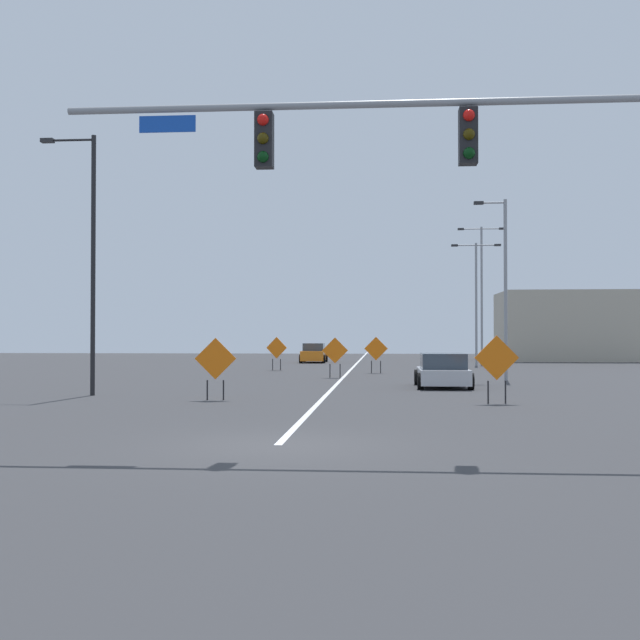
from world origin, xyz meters
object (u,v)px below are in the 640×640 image
street_lamp_near_right (482,285)px  construction_sign_median_far (277,349)px  street_lamp_far_right (90,253)px  car_silver_far (443,371)px  construction_sign_right_lane (335,352)px  street_lamp_mid_right (476,293)px  construction_sign_left_shoulder (215,361)px  traffic_signal_assembly (468,170)px  street_lamp_mid_left (503,281)px  car_orange_mid (314,353)px  construction_sign_median_near (376,350)px  construction_sign_right_shoulder (497,361)px

street_lamp_near_right → construction_sign_median_far: size_ratio=5.01×
street_lamp_far_right → car_silver_far: street_lamp_far_right is taller
construction_sign_right_lane → street_lamp_mid_right: bearing=61.6°
street_lamp_far_right → construction_sign_left_shoulder: bearing=-18.9°
traffic_signal_assembly → construction_sign_left_shoulder: 12.97m
street_lamp_mid_left → construction_sign_left_shoulder: street_lamp_mid_left is taller
car_orange_mid → construction_sign_median_near: bearing=-73.6°
construction_sign_left_shoulder → traffic_signal_assembly: bearing=-55.9°
construction_sign_left_shoulder → construction_sign_median_far: bearing=92.5°
traffic_signal_assembly → street_lamp_near_right: (5.43, 43.12, 0.54)m
construction_sign_median_near → construction_sign_right_shoulder: (3.85, -19.12, 0.05)m
street_lamp_far_right → car_silver_far: bearing=22.8°
traffic_signal_assembly → car_orange_mid: bearing=98.6°
traffic_signal_assembly → car_orange_mid: (-6.87, 45.34, -4.47)m
street_lamp_mid_right → construction_sign_median_far: street_lamp_mid_right is taller
construction_sign_right_lane → construction_sign_median_near: (1.94, 4.88, 0.01)m
traffic_signal_assembly → construction_sign_left_shoulder: size_ratio=5.83×
street_lamp_far_right → street_lamp_mid_right: bearing=59.6°
construction_sign_median_far → car_silver_far: bearing=-59.5°
construction_sign_right_lane → construction_sign_left_shoulder: construction_sign_left_shoulder is taller
construction_sign_median_far → car_orange_mid: (1.01, 13.54, -0.55)m
construction_sign_median_far → construction_sign_right_lane: bearing=-63.5°
street_lamp_mid_left → construction_sign_right_lane: 8.68m
street_lamp_near_right → street_lamp_mid_left: size_ratio=1.19×
construction_sign_right_lane → construction_sign_left_shoulder: size_ratio=0.99×
street_lamp_far_right → construction_sign_median_far: bearing=79.1°
traffic_signal_assembly → street_lamp_far_right: size_ratio=1.29×
traffic_signal_assembly → street_lamp_near_right: bearing=82.8°
street_lamp_near_right → street_lamp_mid_right: street_lamp_near_right is taller
construction_sign_left_shoulder → construction_sign_right_shoulder: 8.81m
street_lamp_mid_right → construction_sign_median_near: size_ratio=4.19×
construction_sign_right_shoulder → car_silver_far: bearing=98.3°
construction_sign_right_shoulder → traffic_signal_assembly: bearing=-100.9°
street_lamp_near_right → construction_sign_right_shoulder: size_ratio=4.77×
street_lamp_near_right → car_orange_mid: bearing=169.8°
street_lamp_far_right → construction_sign_median_near: street_lamp_far_right is taller
street_lamp_near_right → construction_sign_right_shoulder: bearing=-96.1°
street_lamp_mid_left → construction_sign_right_shoulder: (-2.06, -12.57, -3.24)m
street_lamp_near_right → construction_sign_median_far: 18.03m
street_lamp_near_right → street_lamp_mid_left: 20.99m
street_lamp_mid_left → construction_sign_median_far: 15.55m
construction_sign_median_near → car_silver_far: (2.76, -11.66, -0.60)m
street_lamp_mid_left → construction_sign_right_lane: size_ratio=4.23×
street_lamp_near_right → construction_sign_median_far: street_lamp_near_right is taller
construction_sign_right_shoulder → construction_sign_median_far: bearing=113.7°
construction_sign_median_far → construction_sign_right_shoulder: construction_sign_right_shoulder is taller
traffic_signal_assembly → street_lamp_mid_right: size_ratio=1.39×
street_lamp_mid_right → street_lamp_mid_left: street_lamp_mid_right is taller
construction_sign_right_shoulder → car_orange_mid: (-8.72, 35.69, -0.62)m
construction_sign_right_lane → car_orange_mid: (-2.93, 21.45, -0.55)m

